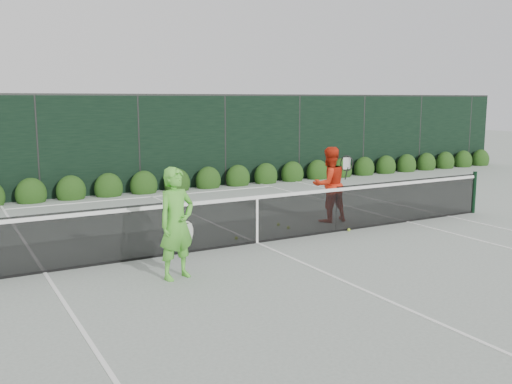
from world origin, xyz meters
TOP-DOWN VIEW (x-y plane):
  - ground at (0.00, 0.00)m, footprint 80.00×80.00m
  - tennis_net at (-0.02, 0.00)m, footprint 12.90×0.10m
  - player_woman at (-2.25, -1.34)m, footprint 0.76×0.60m
  - player_man at (2.52, 0.97)m, footprint 0.93×0.71m
  - court_lines at (0.00, 0.00)m, footprint 11.03×23.83m
  - windscreen_fence at (0.00, -2.71)m, footprint 32.00×21.07m
  - hedge_row at (-0.00, 7.15)m, footprint 31.66×0.65m
  - tennis_balls at (1.13, 0.57)m, footprint 2.59×1.31m

SIDE VIEW (x-z plane):
  - ground at x=0.00m, z-range 0.00..0.00m
  - court_lines at x=0.00m, z-range 0.00..0.01m
  - tennis_balls at x=1.13m, z-range 0.00..0.07m
  - hedge_row at x=0.00m, z-range -0.23..0.70m
  - tennis_net at x=-0.02m, z-range 0.00..1.07m
  - player_man at x=2.52m, z-range 0.00..1.79m
  - player_woman at x=-2.25m, z-range 0.00..1.83m
  - windscreen_fence at x=0.00m, z-range -0.02..3.04m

